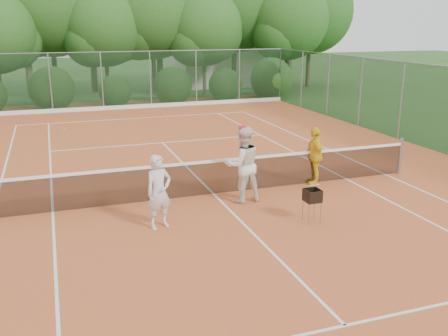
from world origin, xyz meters
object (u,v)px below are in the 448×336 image
(player_center_grp, at_px, (243,164))
(ball_hopper, at_px, (312,196))
(player_yellow, at_px, (314,155))
(player_white, at_px, (159,192))

(player_center_grp, relative_size, ball_hopper, 2.56)
(player_yellow, bearing_deg, player_center_grp, -67.14)
(player_yellow, bearing_deg, player_white, -63.97)
(player_white, relative_size, player_center_grp, 0.84)
(player_white, bearing_deg, ball_hopper, -31.62)
(player_center_grp, height_order, player_yellow, player_center_grp)
(player_white, distance_m, player_center_grp, 2.57)
(player_white, xyz_separation_m, ball_hopper, (3.38, -0.81, -0.22))
(player_yellow, relative_size, ball_hopper, 2.13)
(player_white, relative_size, ball_hopper, 2.16)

